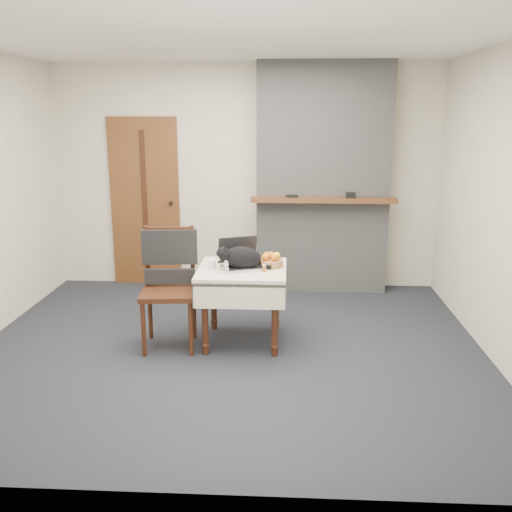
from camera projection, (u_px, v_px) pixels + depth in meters
The scene contains 12 objects.
ground at pixel (229, 348), 5.08m from camera, with size 4.50×4.50×0.00m, color black.
room_shell at pixel (232, 145), 5.10m from camera, with size 4.52×4.01×2.61m.
door at pixel (145, 202), 6.81m from camera, with size 0.82×0.10×2.00m.
chimney at pixel (323, 180), 6.51m from camera, with size 1.62×0.48×2.60m.
side_table at pixel (242, 280), 5.10m from camera, with size 0.78×0.78×0.70m.
laptop at pixel (240, 260), 5.09m from camera, with size 0.45×0.42×0.27m.
cat at pixel (242, 258), 5.01m from camera, with size 0.50×0.29×0.24m.
cream_jar at pixel (213, 264), 5.06m from camera, with size 0.06×0.06×0.07m, color silver.
pill_bottle at pixel (264, 268), 4.95m from camera, with size 0.03×0.03×0.07m.
fruit_basket at pixel (271, 261), 5.11m from camera, with size 0.22×0.22×0.13m.
desk_clutter at pixel (266, 267), 5.10m from camera, with size 0.12×0.01×0.01m, color black.
chair at pixel (169, 270), 5.07m from camera, with size 0.52×0.51×1.07m.
Camera 1 is at (0.50, -4.71, 2.05)m, focal length 40.00 mm.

